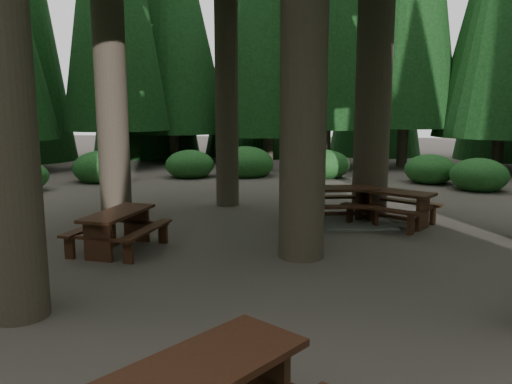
# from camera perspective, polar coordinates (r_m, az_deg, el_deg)

# --- Properties ---
(ground) EXTENTS (80.00, 80.00, 0.00)m
(ground) POSITION_cam_1_polar(r_m,az_deg,el_deg) (9.31, 0.14, -7.54)
(ground) COLOR #4A413C
(ground) RESTS_ON ground
(picnic_table_b) EXTENTS (1.66, 1.96, 0.77)m
(picnic_table_b) POSITION_cam_1_polar(r_m,az_deg,el_deg) (10.01, -15.46, -3.63)
(picnic_table_b) COLOR #382210
(picnic_table_b) RESTS_ON ground
(picnic_table_c) EXTENTS (2.86, 2.51, 0.85)m
(picnic_table_c) POSITION_cam_1_polar(r_m,az_deg,el_deg) (12.34, 9.14, -1.97)
(picnic_table_c) COLOR gray
(picnic_table_c) RESTS_ON ground
(picnic_table_d) EXTENTS (2.42, 2.31, 0.82)m
(picnic_table_d) POSITION_cam_1_polar(r_m,az_deg,el_deg) (12.23, 15.26, -1.12)
(picnic_table_d) COLOR #382210
(picnic_table_d) RESTS_ON ground
(shrub_ring) EXTENTS (23.86, 24.64, 1.49)m
(shrub_ring) POSITION_cam_1_polar(r_m,az_deg,el_deg) (9.87, 4.77, -4.18)
(shrub_ring) COLOR #1C5120
(shrub_ring) RESTS_ON ground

